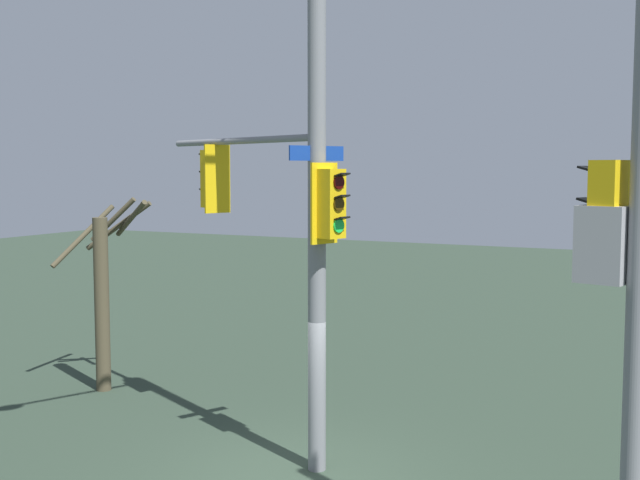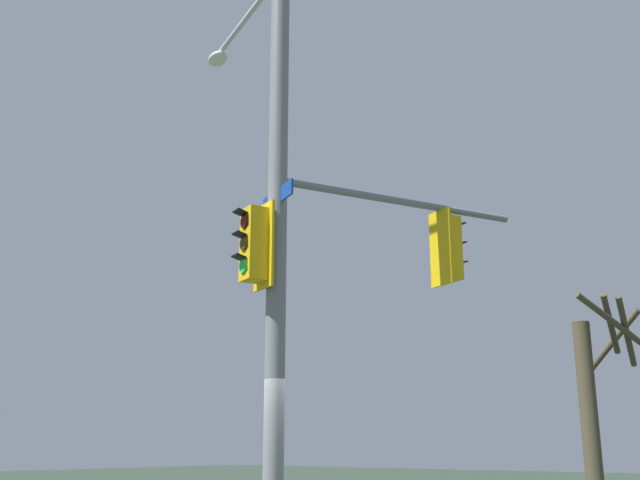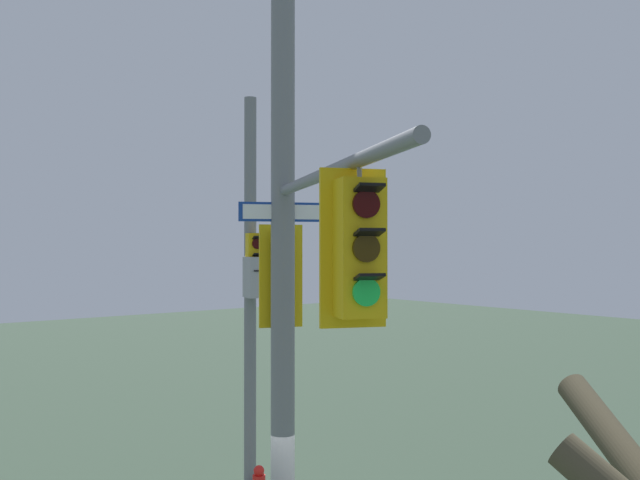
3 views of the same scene
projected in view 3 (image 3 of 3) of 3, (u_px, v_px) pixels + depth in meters
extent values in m
cylinder|color=slate|center=(283.00, 245.00, 8.60)|extent=(0.30, 0.30, 9.68)
cylinder|color=slate|center=(329.00, 172.00, 6.44)|extent=(4.13, 1.95, 0.12)
cube|color=gold|center=(359.00, 248.00, 5.51)|extent=(0.42, 0.45, 1.10)
cube|color=gold|center=(353.00, 248.00, 5.68)|extent=(0.26, 0.53, 1.30)
cylinder|color=#2F0403|center=(366.00, 204.00, 5.36)|extent=(0.11, 0.21, 0.22)
cube|color=black|center=(369.00, 188.00, 5.29)|extent=(0.23, 0.26, 0.06)
cylinder|color=#352504|center=(366.00, 248.00, 5.36)|extent=(0.11, 0.21, 0.22)
cube|color=black|center=(369.00, 232.00, 5.28)|extent=(0.23, 0.26, 0.06)
cylinder|color=#19D147|center=(366.00, 292.00, 5.35)|extent=(0.11, 0.21, 0.22)
cube|color=black|center=(370.00, 277.00, 5.28)|extent=(0.23, 0.26, 0.06)
cylinder|color=slate|center=(359.00, 169.00, 5.52)|extent=(0.04, 0.04, 0.15)
cube|color=gold|center=(277.00, 275.00, 8.96)|extent=(0.40, 0.44, 1.10)
cube|color=gold|center=(281.00, 276.00, 8.80)|extent=(0.23, 0.54, 1.30)
cylinder|color=#2F0403|center=(274.00, 249.00, 9.12)|extent=(0.10, 0.22, 0.22)
cube|color=black|center=(273.00, 240.00, 9.19)|extent=(0.22, 0.25, 0.06)
cylinder|color=#352504|center=(274.00, 275.00, 9.11)|extent=(0.10, 0.22, 0.22)
cube|color=black|center=(273.00, 266.00, 9.19)|extent=(0.22, 0.25, 0.06)
cylinder|color=#19D147|center=(274.00, 301.00, 9.11)|extent=(0.10, 0.22, 0.22)
cube|color=black|center=(273.00, 291.00, 9.18)|extent=(0.22, 0.25, 0.06)
cube|color=navy|center=(283.00, 212.00, 8.61)|extent=(0.49, 1.01, 0.24)
cube|color=white|center=(283.00, 212.00, 8.59)|extent=(0.43, 0.91, 0.18)
cylinder|color=slate|center=(250.00, 288.00, 14.37)|extent=(0.25, 0.25, 7.91)
cube|color=#99999E|center=(256.00, 277.00, 14.02)|extent=(0.60, 0.52, 0.82)
cube|color=gold|center=(256.00, 260.00, 14.06)|extent=(0.40, 0.44, 1.10)
cylinder|color=#2F0403|center=(257.00, 244.00, 13.91)|extent=(0.10, 0.22, 0.22)
cube|color=black|center=(258.00, 237.00, 13.84)|extent=(0.22, 0.25, 0.06)
cylinder|color=#352504|center=(257.00, 260.00, 13.90)|extent=(0.10, 0.22, 0.22)
cube|color=black|center=(258.00, 255.00, 13.83)|extent=(0.22, 0.25, 0.06)
cylinder|color=#19D147|center=(257.00, 277.00, 13.90)|extent=(0.10, 0.22, 0.22)
cube|color=black|center=(258.00, 272.00, 13.83)|extent=(0.22, 0.25, 0.06)
sphere|color=red|center=(259.00, 471.00, 12.97)|extent=(0.20, 0.20, 0.20)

